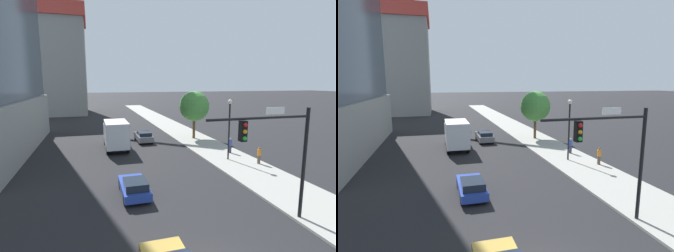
% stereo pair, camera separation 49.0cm
% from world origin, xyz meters
% --- Properties ---
extents(sidewalk, '(5.06, 120.00, 0.15)m').
position_xyz_m(sidewalk, '(8.68, 20.00, 0.07)').
color(sidewalk, '#9E9B93').
rests_on(sidewalk, ground).
extents(construction_building, '(22.79, 21.79, 33.88)m').
position_xyz_m(construction_building, '(-12.92, 62.58, 13.95)').
color(construction_building, gray).
rests_on(construction_building, ground).
extents(traffic_light_pole, '(6.09, 0.48, 6.39)m').
position_xyz_m(traffic_light_pole, '(4.71, 2.92, 4.58)').
color(traffic_light_pole, black).
rests_on(traffic_light_pole, sidewalk).
extents(street_lamp, '(0.44, 0.44, 6.01)m').
position_xyz_m(street_lamp, '(8.30, 14.48, 4.07)').
color(street_lamp, black).
rests_on(street_lamp, sidewalk).
extents(street_tree, '(4.09, 4.09, 6.48)m').
position_xyz_m(street_tree, '(8.79, 25.03, 4.57)').
color(street_tree, brown).
rests_on(street_tree, sidewalk).
extents(car_gray, '(1.88, 4.59, 1.41)m').
position_xyz_m(car_gray, '(1.79, 25.44, 0.72)').
color(car_gray, slate).
rests_on(car_gray, ground).
extents(car_blue, '(1.79, 4.09, 1.33)m').
position_xyz_m(car_blue, '(-2.10, 8.74, 0.66)').
color(car_blue, '#233D9E').
rests_on(car_blue, ground).
extents(box_truck, '(2.50, 6.84, 3.43)m').
position_xyz_m(box_truck, '(-2.10, 22.33, 1.89)').
color(box_truck, silver).
rests_on(box_truck, ground).
extents(pedestrian_blue_shirt, '(0.34, 0.34, 1.68)m').
position_xyz_m(pedestrian_blue_shirt, '(9.74, 16.65, 1.00)').
color(pedestrian_blue_shirt, '#38334C').
rests_on(pedestrian_blue_shirt, sidewalk).
extents(pedestrian_orange_shirt, '(0.34, 0.34, 1.62)m').
position_xyz_m(pedestrian_orange_shirt, '(10.40, 12.36, 0.97)').
color(pedestrian_orange_shirt, brown).
rests_on(pedestrian_orange_shirt, sidewalk).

